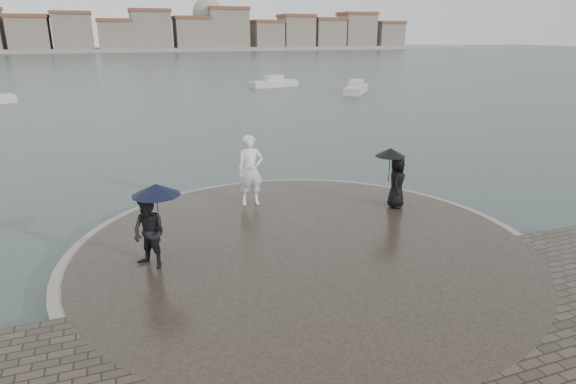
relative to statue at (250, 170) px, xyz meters
name	(u,v)px	position (x,y,z in m)	size (l,w,h in m)	color
ground	(370,328)	(0.42, -7.15, -1.51)	(400.00, 400.00, 0.00)	#2B3835
kerb_ring	(305,252)	(0.42, -3.65, -1.35)	(12.50, 12.50, 0.32)	gray
quay_tip	(305,251)	(0.42, -3.65, -1.33)	(11.90, 11.90, 0.36)	#2D261E
statue	(250,170)	(0.00, 0.00, 0.00)	(0.84, 0.55, 2.30)	white
visitor_left	(151,221)	(-3.44, -3.46, 0.01)	(1.37, 1.22, 2.04)	black
visitor_right	(395,175)	(4.25, -1.89, -0.06)	(1.21, 1.08, 1.95)	black
far_skyline	(93,33)	(-5.87, 153.55, 4.10)	(260.00, 20.00, 37.00)	gray
boats	(218,90)	(6.24, 32.92, -1.13)	(38.70, 12.28, 1.50)	beige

